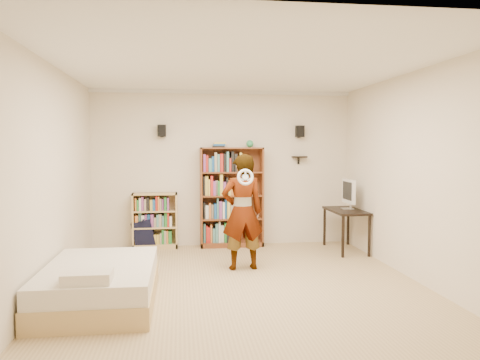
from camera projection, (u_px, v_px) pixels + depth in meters
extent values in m
cube|color=tan|center=(242.00, 286.00, 5.81)|extent=(4.50, 5.00, 0.01)
cube|color=beige|center=(223.00, 168.00, 8.19)|extent=(4.50, 0.02, 2.70)
cube|color=beige|center=(290.00, 201.00, 3.24)|extent=(4.50, 0.02, 2.70)
cube|color=beige|center=(50.00, 179.00, 5.43)|extent=(0.02, 5.00, 2.70)
cube|color=beige|center=(415.00, 176.00, 6.00)|extent=(0.02, 5.00, 2.70)
cube|color=white|center=(242.00, 66.00, 5.62)|extent=(4.50, 5.00, 0.02)
cube|color=silver|center=(223.00, 92.00, 8.07)|extent=(4.50, 0.06, 0.06)
cube|color=silver|center=(290.00, 7.00, 3.18)|extent=(4.50, 0.06, 0.06)
cube|color=silver|center=(50.00, 64.00, 5.34)|extent=(0.06, 5.00, 0.06)
cube|color=silver|center=(416.00, 72.00, 5.91)|extent=(0.06, 5.00, 0.06)
cube|color=black|center=(162.00, 131.00, 7.91)|extent=(0.14, 0.12, 0.20)
cube|color=black|center=(300.00, 131.00, 8.22)|extent=(0.14, 0.12, 0.20)
cube|color=black|center=(300.00, 157.00, 8.26)|extent=(0.25, 0.16, 0.02)
imported|color=black|center=(242.00, 212.00, 6.56)|extent=(0.63, 0.46, 1.63)
torus|color=white|center=(245.00, 177.00, 6.23)|extent=(0.22, 0.08, 0.23)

